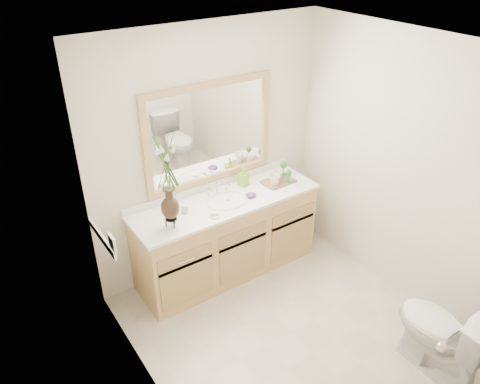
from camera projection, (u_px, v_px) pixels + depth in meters
floor at (291, 331)px, 4.06m from camera, size 2.60×2.60×0.00m
ceiling at (312, 51)px, 2.85m from camera, size 2.40×2.60×0.02m
wall_back at (209, 153)px, 4.39m from camera, size 2.40×0.02×2.40m
wall_front at (457, 324)px, 2.53m from camera, size 2.40×0.02×2.40m
wall_left at (151, 275)px, 2.87m from camera, size 0.02×2.60×2.40m
wall_right at (406, 173)px, 4.04m from camera, size 0.02×2.60×2.40m
vanity at (227, 237)px, 4.58m from camera, size 1.80×0.55×0.80m
counter at (226, 201)px, 4.38m from camera, size 1.84×0.57×0.03m
sink at (227, 206)px, 4.38m from camera, size 0.38×0.34×0.23m
mirror at (210, 134)px, 4.27m from camera, size 1.32×0.04×0.97m
switch_plate at (112, 242)px, 3.54m from camera, size 0.02×0.12×0.12m
door at (412, 373)px, 2.49m from camera, size 0.80×0.03×2.00m
toilet at (442, 333)px, 3.56m from camera, size 0.42×0.75×0.74m
flower_vase at (167, 172)px, 3.73m from camera, size 0.19×0.19×0.76m
tumbler at (185, 209)px, 4.16m from camera, size 0.06×0.06×0.08m
soap_dish at (214, 215)px, 4.12m from camera, size 0.11×0.11×0.04m
soap_bottle at (243, 177)px, 4.57m from camera, size 0.09×0.10×0.17m
purple_dish at (251, 195)px, 4.41m from camera, size 0.13×0.12×0.04m
tray at (278, 181)px, 4.66m from camera, size 0.32×0.22×0.02m
mug_left at (275, 180)px, 4.57m from camera, size 0.13×0.12×0.11m
mug_right at (278, 175)px, 4.66m from camera, size 0.11×0.11×0.10m
goblet_front at (288, 174)px, 4.59m from camera, size 0.06×0.06×0.13m
goblet_back at (283, 166)px, 4.72m from camera, size 0.07×0.07×0.15m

